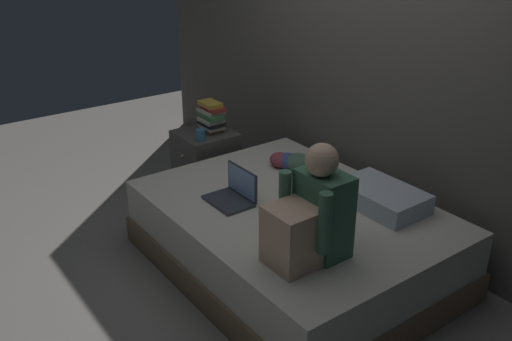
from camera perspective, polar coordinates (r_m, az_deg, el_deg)
ground_plane at (r=3.91m, az=-1.73°, el=-9.87°), size 8.00×8.00×0.00m
wall_back at (r=4.12m, az=12.21°, el=11.95°), size 5.60×0.10×2.70m
bed at (r=3.80m, az=3.71°, el=-6.76°), size 2.00×1.50×0.48m
nightstand at (r=4.79m, az=-5.05°, el=0.69°), size 0.44×0.46×0.56m
person_sitting at (r=3.04m, az=5.56°, el=-4.66°), size 0.39×0.44×0.66m
laptop at (r=3.71m, az=-2.24°, el=-2.31°), size 0.32×0.23×0.22m
pillow at (r=3.72m, az=12.56°, el=-2.62°), size 0.56×0.36×0.13m
book_stack at (r=4.66m, az=-4.56°, el=5.42°), size 0.25×0.18×0.25m
mug at (r=4.51m, az=-5.64°, el=3.61°), size 0.08×0.08×0.09m
clothes_pile at (r=4.19m, az=3.54°, el=0.95°), size 0.34×0.24×0.12m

